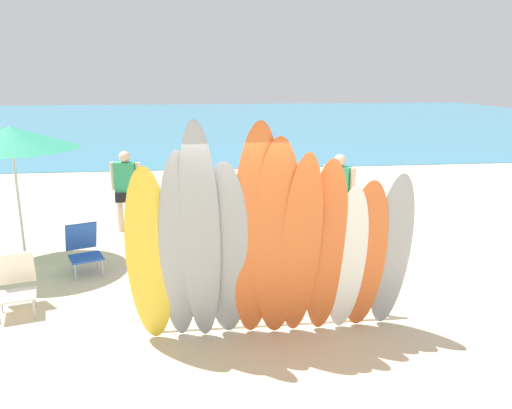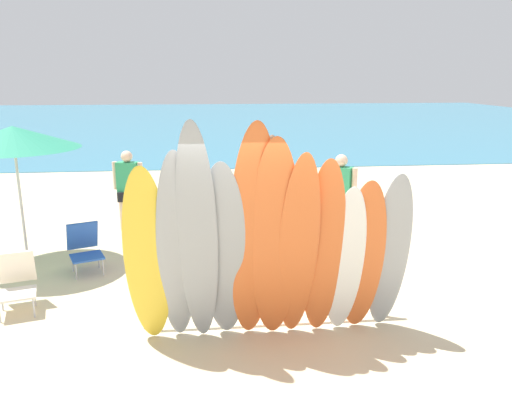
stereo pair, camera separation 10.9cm
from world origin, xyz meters
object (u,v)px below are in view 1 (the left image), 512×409
(surfboard_orange_7, at_px, (325,250))
(surfboard_orange_9, at_px, (364,257))
(surfboard_grey_3, at_px, (226,254))
(beachgoer_near_rack, at_px, (187,164))
(surfboard_rack, at_px, (270,286))
(beachgoer_strolling, at_px, (126,186))
(beach_chair_blue, at_px, (83,247))
(surfboard_orange_5, at_px, (277,244))
(surfboard_grey_1, at_px, (179,251))
(beachgoer_photographing, at_px, (269,157))
(surfboard_white_8, at_px, (347,261))
(beach_umbrella, at_px, (11,138))
(surfboard_orange_4, at_px, (255,237))
(surfboard_yellow_0, at_px, (150,259))
(surfboard_orange_6, at_px, (300,249))
(beach_chair_red, at_px, (16,281))
(surfboard_grey_10, at_px, (391,253))
(beachgoer_midbeach, at_px, (201,197))
(beachgoer_by_water, at_px, (339,192))
(surfboard_grey_2, at_px, (200,239))

(surfboard_orange_7, relative_size, surfboard_orange_9, 1.14)
(surfboard_grey_3, distance_m, beachgoer_near_rack, 8.01)
(surfboard_rack, distance_m, surfboard_orange_9, 1.28)
(surfboard_orange_7, xyz_separation_m, beachgoer_strolling, (-2.95, 4.77, -0.18))
(surfboard_rack, bearing_deg, beach_chair_blue, 142.64)
(surfboard_grey_3, height_order, surfboard_orange_5, surfboard_orange_5)
(surfboard_grey_1, bearing_deg, surfboard_orange_5, -7.16)
(surfboard_rack, relative_size, beachgoer_photographing, 2.18)
(surfboard_grey_3, xyz_separation_m, surfboard_white_8, (1.47, 0.04, -0.17))
(beachgoer_photographing, bearing_deg, beach_umbrella, -59.18)
(surfboard_orange_4, distance_m, beachgoer_near_rack, 8.11)
(surfboard_yellow_0, distance_m, beachgoer_near_rack, 7.98)
(beachgoer_near_rack, bearing_deg, surfboard_grey_1, 147.33)
(surfboard_orange_7, bearing_deg, surfboard_orange_4, -174.63)
(surfboard_orange_4, relative_size, surfboard_orange_6, 1.13)
(surfboard_orange_9, distance_m, beach_chair_red, 4.71)
(surfboard_grey_10, height_order, beach_chair_red, surfboard_grey_10)
(surfboard_grey_3, bearing_deg, beachgoer_midbeach, 99.42)
(surfboard_grey_1, height_order, surfboard_grey_3, surfboard_grey_1)
(surfboard_orange_9, xyz_separation_m, beachgoer_strolling, (-3.46, 4.70, -0.04))
(surfboard_orange_4, relative_size, surfboard_grey_10, 1.31)
(surfboard_grey_1, bearing_deg, surfboard_grey_10, -1.77)
(surfboard_orange_5, distance_m, beachgoer_near_rack, 8.16)
(surfboard_orange_4, bearing_deg, surfboard_orange_6, -6.05)
(surfboard_orange_4, bearing_deg, surfboard_grey_3, 167.23)
(surfboard_white_8, distance_m, beachgoer_by_water, 3.71)
(surfboard_grey_10, bearing_deg, beachgoer_near_rack, 110.52)
(surfboard_orange_7, bearing_deg, surfboard_orange_9, 10.40)
(surfboard_grey_2, height_order, surfboard_orange_9, surfboard_grey_2)
(surfboard_grey_10, bearing_deg, surfboard_white_8, -173.79)
(surfboard_grey_3, distance_m, surfboard_white_8, 1.48)
(surfboard_grey_3, bearing_deg, surfboard_grey_1, -173.08)
(beach_chair_blue, bearing_deg, surfboard_rack, -58.84)
(surfboard_orange_6, bearing_deg, beachgoer_near_rack, 99.23)
(surfboard_orange_9, height_order, surfboard_grey_10, surfboard_grey_10)
(surfboard_orange_7, bearing_deg, beachgoer_photographing, 88.42)
(surfboard_grey_3, bearing_deg, beachgoer_strolling, 116.21)
(surfboard_orange_4, relative_size, beachgoer_midbeach, 1.79)
(surfboard_orange_6, height_order, beachgoer_by_water, surfboard_orange_6)
(surfboard_orange_6, distance_m, beachgoer_strolling, 5.52)
(beachgoer_midbeach, bearing_deg, beachgoer_photographing, -63.34)
(surfboard_orange_7, distance_m, surfboard_orange_9, 0.54)
(surfboard_grey_10, bearing_deg, surfboard_rack, 166.95)
(surfboard_orange_7, relative_size, surfboard_white_8, 1.17)
(surfboard_grey_1, distance_m, beachgoer_near_rack, 8.00)
(surfboard_yellow_0, distance_m, beachgoer_by_water, 4.87)
(surfboard_orange_7, relative_size, beachgoer_photographing, 1.56)
(surfboard_grey_3, xyz_separation_m, surfboard_orange_4, (0.33, -0.05, 0.22))
(surfboard_grey_2, height_order, beachgoer_by_water, surfboard_grey_2)
(surfboard_grey_1, relative_size, beachgoer_photographing, 1.66)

